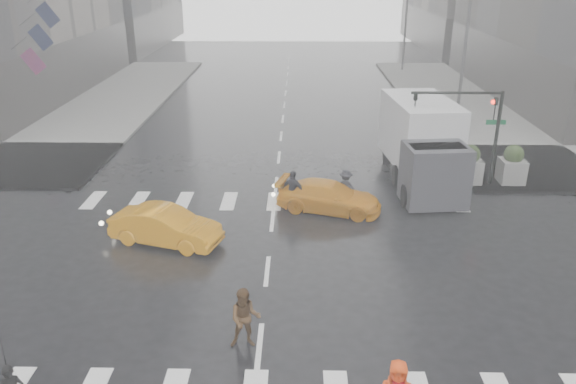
{
  "coord_description": "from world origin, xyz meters",
  "views": [
    {
      "loc": [
        1.01,
        -16.59,
        9.72
      ],
      "look_at": [
        0.67,
        2.0,
        2.09
      ],
      "focal_mm": 35.0,
      "sensor_mm": 36.0,
      "label": 1
    }
  ],
  "objects_px": {
    "traffic_signal_pole": "(476,119)",
    "taxi_mid": "(166,226)",
    "pedestrian_brown": "(245,318)",
    "box_truck": "(423,142)"
  },
  "relations": [
    {
      "from": "box_truck",
      "to": "taxi_mid",
      "type": "bearing_deg",
      "value": -155.16
    },
    {
      "from": "traffic_signal_pole",
      "to": "taxi_mid",
      "type": "distance_m",
      "value": 14.41
    },
    {
      "from": "traffic_signal_pole",
      "to": "box_truck",
      "type": "bearing_deg",
      "value": 171.82
    },
    {
      "from": "traffic_signal_pole",
      "to": "box_truck",
      "type": "relative_size",
      "value": 0.63
    },
    {
      "from": "traffic_signal_pole",
      "to": "box_truck",
      "type": "height_order",
      "value": "traffic_signal_pole"
    },
    {
      "from": "box_truck",
      "to": "traffic_signal_pole",
      "type": "bearing_deg",
      "value": -14.0
    },
    {
      "from": "traffic_signal_pole",
      "to": "pedestrian_brown",
      "type": "bearing_deg",
      "value": -127.97
    },
    {
      "from": "traffic_signal_pole",
      "to": "taxi_mid",
      "type": "relative_size",
      "value": 1.09
    },
    {
      "from": "taxi_mid",
      "to": "box_truck",
      "type": "relative_size",
      "value": 0.58
    },
    {
      "from": "pedestrian_brown",
      "to": "taxi_mid",
      "type": "bearing_deg",
      "value": 116.72
    }
  ]
}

